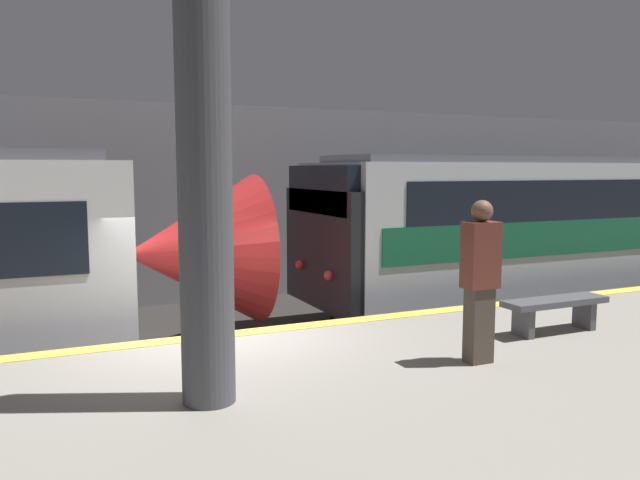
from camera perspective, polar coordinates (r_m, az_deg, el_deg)
name	(u,v)px	position (r m, az deg, el deg)	size (l,w,h in m)	color
ground_plane	(216,409)	(8.64, -9.49, -15.00)	(120.00, 120.00, 0.00)	#282623
platform	(288,454)	(6.14, -2.98, -18.99)	(40.00, 5.26, 1.04)	gray
station_rear_barrier	(137,206)	(14.78, -16.40, 3.04)	(50.00, 0.15, 4.66)	gray
support_pillar_near	(205,181)	(5.63, -10.48, 5.31)	(0.49, 0.49, 4.04)	#47474C
train_boxy	(621,230)	(16.11, 25.84, 0.85)	(15.67, 2.95, 3.42)	black
person_waiting	(480,277)	(7.02, 14.43, -3.28)	(0.38, 0.24, 1.80)	#473D33
platform_bench	(555,307)	(8.73, 20.69, -5.75)	(1.50, 0.40, 0.45)	#4C4C51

